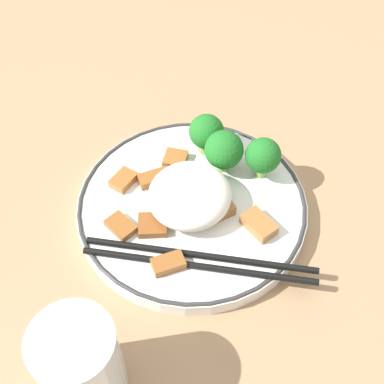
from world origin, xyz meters
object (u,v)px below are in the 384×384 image
object	(u,v)px
broccoli_back_center	(224,150)
drinking_glass	(79,364)
plate	(192,207)
broccoli_back_left	(263,156)
chopsticks	(200,261)
broccoli_back_right	(206,133)

from	to	relation	value
broccoli_back_center	drinking_glass	size ratio (longest dim) A/B	0.53
plate	drinking_glass	world-z (taller)	drinking_glass
broccoli_back_left	chopsticks	size ratio (longest dim) A/B	0.22
chopsticks	drinking_glass	bearing A→B (deg)	-15.37
broccoli_back_right	broccoli_back_left	bearing A→B (deg)	82.95
plate	broccoli_back_left	size ratio (longest dim) A/B	4.87
broccoli_back_left	drinking_glass	xyz separation A→B (m)	(0.30, -0.06, 0.00)
broccoli_back_center	broccoli_back_right	bearing A→B (deg)	-121.69
broccoli_back_center	chopsticks	world-z (taller)	broccoli_back_center
chopsticks	drinking_glass	distance (m)	0.16
broccoli_back_right	chopsticks	xyz separation A→B (m)	(0.15, 0.06, -0.03)
chopsticks	broccoli_back_left	bearing A→B (deg)	174.37
chopsticks	drinking_glass	xyz separation A→B (m)	(0.16, -0.04, 0.03)
broccoli_back_center	chopsticks	size ratio (longest dim) A/B	0.23
broccoli_back_center	plate	bearing A→B (deg)	-9.53
plate	chopsticks	bearing A→B (deg)	31.28
plate	broccoli_back_left	xyz separation A→B (m)	(-0.07, 0.06, 0.04)
broccoli_back_right	drinking_glass	bearing A→B (deg)	3.53
broccoli_back_center	chopsticks	distance (m)	0.14
broccoli_back_right	drinking_glass	size ratio (longest dim) A/B	0.50
broccoli_back_left	broccoli_back_center	size ratio (longest dim) A/B	0.98
plate	broccoli_back_right	world-z (taller)	broccoli_back_right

